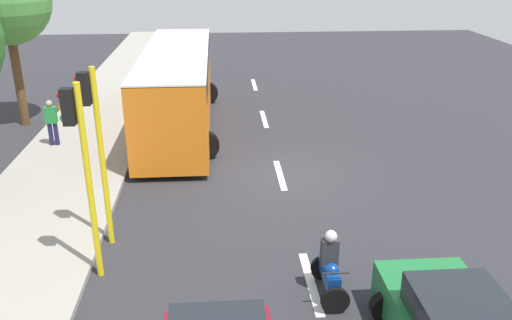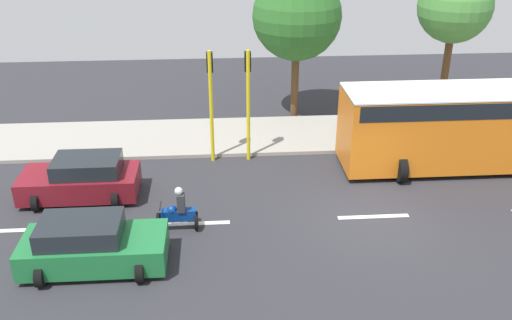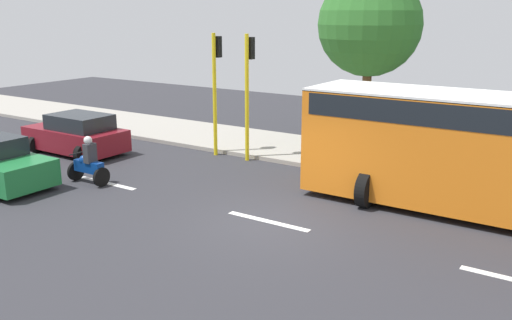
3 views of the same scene
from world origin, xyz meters
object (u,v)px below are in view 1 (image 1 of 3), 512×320
object	(u,v)px
traffic_light_corner	(95,133)
street_tree_center	(5,1)
pedestrian_near_signal	(52,121)
city_bus	(178,83)
motorcycle	(330,269)
traffic_light_midblock	(81,156)

from	to	relation	value
traffic_light_corner	street_tree_center	xyz separation A→B (m)	(5.17, -9.93, 2.05)
pedestrian_near_signal	city_bus	bearing A→B (deg)	-154.45
traffic_light_corner	city_bus	bearing A→B (deg)	-98.13
motorcycle	traffic_light_corner	distance (m)	6.19
city_bus	traffic_light_midblock	world-z (taller)	traffic_light_midblock
city_bus	traffic_light_midblock	distance (m)	10.62
city_bus	street_tree_center	size ratio (longest dim) A/B	1.63
traffic_light_corner	traffic_light_midblock	distance (m)	1.44
street_tree_center	motorcycle	bearing A→B (deg)	129.60
motorcycle	pedestrian_near_signal	size ratio (longest dim) A/B	0.91
traffic_light_midblock	street_tree_center	size ratio (longest dim) A/B	0.67
traffic_light_corner	traffic_light_midblock	bearing A→B (deg)	90.00
pedestrian_near_signal	traffic_light_midblock	xyz separation A→B (m)	(-3.15, 8.36, 1.87)
motorcycle	pedestrian_near_signal	xyz separation A→B (m)	(8.30, -9.47, 0.42)
pedestrian_near_signal	traffic_light_corner	distance (m)	7.84
traffic_light_midblock	street_tree_center	bearing A→B (deg)	-65.55
city_bus	pedestrian_near_signal	bearing A→B (deg)	25.55
pedestrian_near_signal	traffic_light_corner	bearing A→B (deg)	114.46
pedestrian_near_signal	traffic_light_midblock	distance (m)	9.13
city_bus	pedestrian_near_signal	world-z (taller)	city_bus
street_tree_center	city_bus	bearing A→B (deg)	172.30
city_bus	pedestrian_near_signal	distance (m)	4.99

